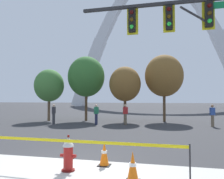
# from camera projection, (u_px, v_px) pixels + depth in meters

# --- Properties ---
(ground_plane) EXTENTS (240.00, 240.00, 0.00)m
(ground_plane) POSITION_uv_depth(u_px,v_px,m) (73.00, 162.00, 7.17)
(ground_plane) COLOR #333335
(fire_hydrant) EXTENTS (0.46, 0.48, 0.99)m
(fire_hydrant) POSITION_uv_depth(u_px,v_px,m) (68.00, 154.00, 6.32)
(fire_hydrant) COLOR #5E0F0D
(fire_hydrant) RESTS_ON ground
(caution_tape_barrier) EXTENTS (5.52, 0.17, 0.93)m
(caution_tape_barrier) POSITION_uv_depth(u_px,v_px,m) (82.00, 149.00, 6.10)
(caution_tape_barrier) COLOR #232326
(caution_tape_barrier) RESTS_ON ground
(traffic_cone_by_hydrant) EXTENTS (0.36, 0.36, 0.73)m
(traffic_cone_by_hydrant) POSITION_uv_depth(u_px,v_px,m) (133.00, 167.00, 5.48)
(traffic_cone_by_hydrant) COLOR black
(traffic_cone_by_hydrant) RESTS_ON ground
(traffic_cone_mid_sidewalk) EXTENTS (0.36, 0.36, 0.73)m
(traffic_cone_mid_sidewalk) POSITION_uv_depth(u_px,v_px,m) (104.00, 154.00, 6.81)
(traffic_cone_mid_sidewalk) COLOR black
(traffic_cone_mid_sidewalk) RESTS_ON ground
(traffic_signal_gantry) EXTENTS (6.42, 0.44, 6.00)m
(traffic_signal_gantry) POSITION_uv_depth(u_px,v_px,m) (199.00, 36.00, 8.30)
(traffic_signal_gantry) COLOR #232326
(traffic_signal_gantry) RESTS_ON ground
(monument_arch) EXTENTS (47.36, 3.20, 37.43)m
(monument_arch) POSITION_uv_depth(u_px,v_px,m) (155.00, 46.00, 61.76)
(monument_arch) COLOR silver
(monument_arch) RESTS_ON ground
(tree_far_left) EXTENTS (2.72, 2.72, 4.76)m
(tree_far_left) POSITION_uv_depth(u_px,v_px,m) (49.00, 86.00, 21.16)
(tree_far_left) COLOR brown
(tree_far_left) RESTS_ON ground
(tree_left_mid) EXTENTS (3.41, 3.41, 5.97)m
(tree_left_mid) POSITION_uv_depth(u_px,v_px,m) (86.00, 77.00, 21.28)
(tree_left_mid) COLOR brown
(tree_left_mid) RESTS_ON ground
(tree_center_left) EXTENTS (2.77, 2.77, 4.86)m
(tree_center_left) POSITION_uv_depth(u_px,v_px,m) (125.00, 84.00, 20.05)
(tree_center_left) COLOR brown
(tree_center_left) RESTS_ON ground
(tree_center_right) EXTENTS (3.41, 3.41, 5.97)m
(tree_center_right) POSITION_uv_depth(u_px,v_px,m) (164.00, 76.00, 20.48)
(tree_center_right) COLOR brown
(tree_center_right) RESTS_ON ground
(pedestrian_walking_left) EXTENTS (0.38, 0.29, 1.59)m
(pedestrian_walking_left) POSITION_uv_depth(u_px,v_px,m) (212.00, 115.00, 16.50)
(pedestrian_walking_left) COLOR brown
(pedestrian_walking_left) RESTS_ON ground
(pedestrian_standing_center) EXTENTS (0.24, 0.36, 1.59)m
(pedestrian_standing_center) POSITION_uv_depth(u_px,v_px,m) (54.00, 114.00, 18.16)
(pedestrian_standing_center) COLOR #38383D
(pedestrian_standing_center) RESTS_ON ground
(pedestrian_walking_right) EXTENTS (0.39, 0.35, 1.59)m
(pedestrian_walking_right) POSITION_uv_depth(u_px,v_px,m) (96.00, 114.00, 17.83)
(pedestrian_walking_right) COLOR #232847
(pedestrian_walking_right) RESTS_ON ground
(pedestrian_near_trees) EXTENTS (0.39, 0.36, 1.59)m
(pedestrian_near_trees) POSITION_uv_depth(u_px,v_px,m) (125.00, 114.00, 17.83)
(pedestrian_near_trees) COLOR brown
(pedestrian_near_trees) RESTS_ON ground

